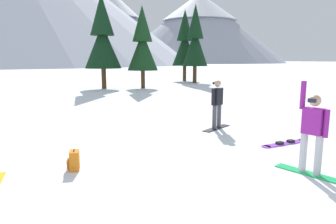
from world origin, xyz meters
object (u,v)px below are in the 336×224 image
object	(u,v)px
snowboarder_foreground	(312,131)
backpack_orange	(74,161)
pine_tree_leaning	(142,44)
loose_snowboard_near_left	(285,143)
pine_tree_broad	(195,41)
pine_tree_slender	(102,38)
pine_tree_twin	(185,43)
snowboarder_background	(217,103)

from	to	relation	value
snowboarder_foreground	backpack_orange	size ratio (longest dim) A/B	4.24
snowboarder_foreground	pine_tree_leaning	size ratio (longest dim) A/B	0.29
loose_snowboard_near_left	pine_tree_broad	world-z (taller)	pine_tree_broad
pine_tree_slender	snowboarder_foreground	bearing A→B (deg)	-94.08
pine_tree_broad	pine_tree_slender	world-z (taller)	pine_tree_broad
pine_tree_broad	pine_tree_twin	world-z (taller)	pine_tree_broad
pine_tree_slender	pine_tree_leaning	size ratio (longest dim) A/B	1.12
backpack_orange	pine_tree_twin	size ratio (longest dim) A/B	0.06
snowboarder_background	pine_tree_leaning	world-z (taller)	pine_tree_leaning
snowboarder_background	pine_tree_slender	size ratio (longest dim) A/B	0.22
pine_tree_broad	snowboarder_foreground	bearing A→B (deg)	-117.00
loose_snowboard_near_left	pine_tree_leaning	world-z (taller)	pine_tree_leaning
pine_tree_leaning	pine_tree_twin	size ratio (longest dim) A/B	0.87
snowboarder_background	pine_tree_broad	world-z (taller)	pine_tree_broad
backpack_orange	pine_tree_slender	distance (m)	20.18
snowboarder_foreground	pine_tree_twin	bearing A→B (deg)	64.75
loose_snowboard_near_left	pine_tree_twin	size ratio (longest dim) A/B	0.22
pine_tree_slender	snowboarder_background	bearing A→B (deg)	-92.19
pine_tree_twin	backpack_orange	bearing A→B (deg)	-125.39
pine_tree_broad	backpack_orange	bearing A→B (deg)	-128.30
pine_tree_broad	pine_tree_twin	bearing A→B (deg)	79.13
snowboarder_foreground	loose_snowboard_near_left	size ratio (longest dim) A/B	1.13
pine_tree_slender	pine_tree_twin	xyz separation A→B (m)	(10.94, 5.00, 0.13)
snowboarder_background	pine_tree_broad	xyz separation A→B (m)	(10.98, 18.76, 3.50)
loose_snowboard_near_left	pine_tree_slender	xyz separation A→B (m)	(0.07, 19.51, 4.25)
backpack_orange	pine_tree_leaning	size ratio (longest dim) A/B	0.07
loose_snowboard_near_left	backpack_orange	distance (m)	5.96
snowboarder_foreground	pine_tree_slender	bearing A→B (deg)	85.92
pine_tree_slender	pine_tree_twin	size ratio (longest dim) A/B	0.97
loose_snowboard_near_left	pine_tree_broad	distance (m)	24.15
pine_tree_leaning	pine_tree_twin	world-z (taller)	pine_tree_twin
snowboarder_foreground	backpack_orange	bearing A→B (deg)	149.64
pine_tree_twin	loose_snowboard_near_left	bearing A→B (deg)	-114.20
pine_tree_slender	pine_tree_broad	bearing A→B (deg)	10.09
snowboarder_background	pine_tree_twin	xyz separation A→B (m)	(11.59, 21.91, 3.47)
pine_tree_slender	loose_snowboard_near_left	bearing A→B (deg)	-90.20
snowboarder_background	pine_tree_broad	distance (m)	22.01
snowboarder_background	pine_tree_slender	world-z (taller)	pine_tree_slender
pine_tree_twin	snowboarder_background	bearing A→B (deg)	-117.87
pine_tree_broad	pine_tree_slender	size ratio (longest dim) A/B	1.04
pine_tree_broad	pine_tree_leaning	size ratio (longest dim) A/B	1.16
pine_tree_slender	pine_tree_leaning	bearing A→B (deg)	-19.07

